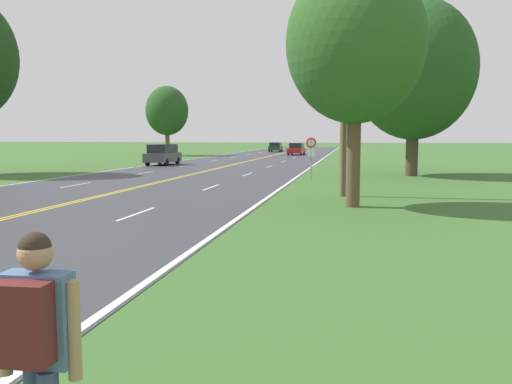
# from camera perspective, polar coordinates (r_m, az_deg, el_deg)

# --- Properties ---
(hitchhiker_person) EXTENTS (0.62, 0.44, 1.83)m
(hitchhiker_person) POSITION_cam_1_polar(r_m,az_deg,el_deg) (4.14, -22.22, -13.72)
(hitchhiker_person) COLOR #38476B
(hitchhiker_person) RESTS_ON ground
(traffic_sign) EXTENTS (0.60, 0.10, 2.40)m
(traffic_sign) POSITION_cam_1_polar(r_m,az_deg,el_deg) (30.41, 5.82, 4.63)
(traffic_sign) COLOR gray
(traffic_sign) RESTS_ON ground
(utility_pole_midground) EXTENTS (1.80, 0.24, 7.17)m
(utility_pole_midground) POSITION_cam_1_polar(r_m,az_deg,el_deg) (22.52, 9.27, 9.04)
(utility_pole_midground) COLOR brown
(utility_pole_midground) RESTS_ON ground
(utility_pole_far) EXTENTS (1.80, 0.24, 8.23)m
(utility_pole_far) POSITION_cam_1_polar(r_m,az_deg,el_deg) (45.26, 9.01, 8.13)
(utility_pole_far) COLOR brown
(utility_pole_far) RESTS_ON ground
(tree_behind_sign) EXTENTS (7.45, 7.45, 10.80)m
(tree_behind_sign) POSITION_cam_1_polar(r_m,az_deg,el_deg) (35.19, 16.33, 12.26)
(tree_behind_sign) COLOR #473828
(tree_behind_sign) RESTS_ON ground
(tree_mid_treeline) EXTENTS (5.33, 5.33, 8.68)m
(tree_mid_treeline) POSITION_cam_1_polar(r_m,az_deg,el_deg) (69.40, -9.36, 8.43)
(tree_mid_treeline) COLOR brown
(tree_mid_treeline) RESTS_ON ground
(tree_far_back) EXTENTS (4.77, 4.77, 8.38)m
(tree_far_back) POSITION_cam_1_polar(r_m,az_deg,el_deg) (19.41, 10.44, 15.12)
(tree_far_back) COLOR brown
(tree_far_back) RESTS_ON ground
(car_dark_grey_van_approaching) EXTENTS (1.98, 4.29, 1.76)m
(car_dark_grey_van_approaching) POSITION_cam_1_polar(r_m,az_deg,el_deg) (46.78, -9.79, 3.93)
(car_dark_grey_van_approaching) COLOR black
(car_dark_grey_van_approaching) RESTS_ON ground
(car_red_sedan_mid_near) EXTENTS (2.03, 4.34, 1.57)m
(car_red_sedan_mid_near) POSITION_cam_1_polar(r_m,az_deg,el_deg) (70.65, 4.28, 4.55)
(car_red_sedan_mid_near) COLOR black
(car_red_sedan_mid_near) RESTS_ON ground
(car_dark_green_hatchback_mid_far) EXTENTS (1.90, 4.31, 1.47)m
(car_dark_green_hatchback_mid_far) POSITION_cam_1_polar(r_m,az_deg,el_deg) (83.73, 2.09, 4.78)
(car_dark_green_hatchback_mid_far) COLOR black
(car_dark_green_hatchback_mid_far) RESTS_ON ground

